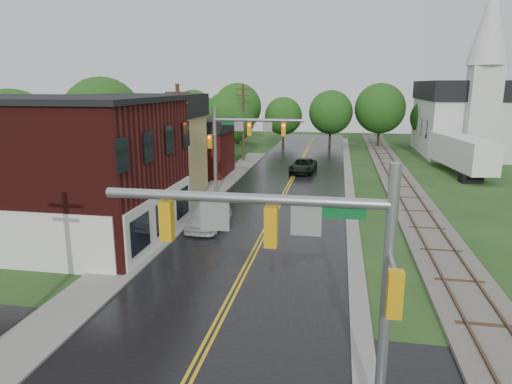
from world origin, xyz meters
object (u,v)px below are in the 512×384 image
(church, at_px, (466,110))
(traffic_signal_far, at_px, (240,135))
(tree_left_b, at_px, (104,119))
(utility_pole_c, at_px, (243,121))
(tree_left_c, at_px, (174,125))
(semi_trailer, at_px, (461,152))
(pickup_white, at_px, (209,216))
(tree_left_e, at_px, (230,119))
(brick_building, at_px, (47,168))
(tree_left_a, at_px, (14,137))
(traffic_signal_near, at_px, (301,249))
(suv_dark, at_px, (303,166))
(utility_pole_b, at_px, (180,146))

(church, relative_size, traffic_signal_far, 2.72)
(tree_left_b, bearing_deg, utility_pole_c, 47.61)
(tree_left_c, xyz_separation_m, semi_trailer, (30.44, 0.37, -2.25))
(utility_pole_c, bearing_deg, traffic_signal_far, -78.91)
(tree_left_c, relative_size, pickup_white, 1.54)
(traffic_signal_far, relative_size, tree_left_e, 0.90)
(brick_building, distance_m, tree_left_b, 17.80)
(brick_building, bearing_deg, pickup_white, 21.05)
(church, relative_size, utility_pole_c, 2.22)
(utility_pole_c, relative_size, tree_left_a, 1.04)
(tree_left_c, height_order, semi_trailer, tree_left_c)
(utility_pole_c, xyz_separation_m, tree_left_e, (-2.05, 1.90, 0.09))
(traffic_signal_near, bearing_deg, tree_left_e, 105.68)
(traffic_signal_near, bearing_deg, brick_building, 140.83)
(church, distance_m, pickup_white, 42.86)
(brick_building, distance_m, suv_dark, 26.68)
(church, xyz_separation_m, suv_dark, (-19.20, -15.86, -5.12))
(brick_building, bearing_deg, semi_trailer, 40.99)
(tree_left_c, bearing_deg, pickup_white, -64.72)
(traffic_signal_near, bearing_deg, tree_left_a, 139.53)
(church, xyz_separation_m, tree_left_e, (-28.85, -7.84, -1.02))
(utility_pole_b, height_order, semi_trailer, utility_pole_b)
(tree_left_b, relative_size, suv_dark, 1.87)
(utility_pole_c, bearing_deg, pickup_white, -83.07)
(tree_left_a, height_order, tree_left_b, tree_left_b)
(brick_building, height_order, traffic_signal_far, brick_building)
(traffic_signal_far, height_order, pickup_white, traffic_signal_far)
(utility_pole_b, xyz_separation_m, tree_left_c, (-7.05, 17.90, -0.21))
(brick_building, bearing_deg, traffic_signal_far, 53.08)
(tree_left_e, height_order, suv_dark, tree_left_e)
(pickup_white, bearing_deg, tree_left_b, 138.06)
(brick_building, height_order, traffic_signal_near, brick_building)
(utility_pole_b, height_order, tree_left_a, utility_pole_b)
(pickup_white, bearing_deg, utility_pole_b, 132.47)
(suv_dark, distance_m, semi_trailer, 16.04)
(tree_left_b, bearing_deg, tree_left_e, 57.26)
(brick_building, xyz_separation_m, suv_dark, (13.28, 22.88, -3.43))
(utility_pole_c, xyz_separation_m, pickup_white, (3.11, -25.61, -4.00))
(traffic_signal_near, height_order, semi_trailer, traffic_signal_near)
(semi_trailer, bearing_deg, traffic_signal_far, -146.51)
(tree_left_a, height_order, semi_trailer, tree_left_a)
(utility_pole_c, bearing_deg, traffic_signal_near, -76.26)
(tree_left_e, distance_m, suv_dark, 13.20)
(church, bearing_deg, tree_left_b, -150.01)
(tree_left_c, bearing_deg, semi_trailer, 0.70)
(utility_pole_b, height_order, utility_pole_c, same)
(utility_pole_c, xyz_separation_m, tree_left_c, (-7.05, -4.10, -0.21))
(tree_left_e, bearing_deg, utility_pole_c, -42.84)
(utility_pole_b, height_order, tree_left_e, utility_pole_b)
(suv_dark, bearing_deg, tree_left_c, 176.84)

